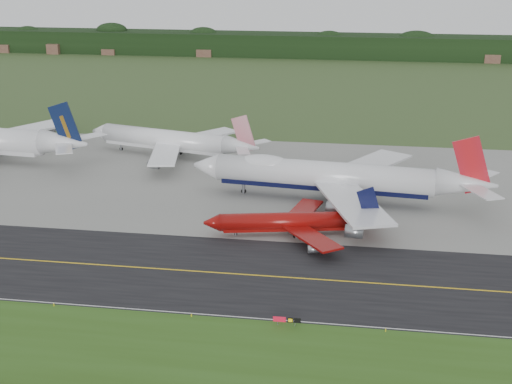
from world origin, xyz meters
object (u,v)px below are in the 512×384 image
at_px(jet_ba_747, 334,176).
at_px(taxiway_sign, 287,320).
at_px(jet_red_737, 295,222).
at_px(jet_star_tail, 173,141).

distance_m(jet_ba_747, taxiway_sign, 59.43).
relative_size(jet_ba_747, jet_red_737, 1.91).
bearing_deg(jet_ba_747, jet_star_tail, 146.60).
relative_size(jet_ba_747, taxiway_sign, 16.24).
bearing_deg(taxiway_sign, jet_star_tail, 115.19).
height_order(jet_red_737, taxiway_sign, jet_red_737).
bearing_deg(jet_ba_747, taxiway_sign, -94.02).
bearing_deg(jet_ba_747, jet_red_737, -107.28).
bearing_deg(jet_star_tail, jet_red_737, -52.81).
distance_m(jet_red_737, taxiway_sign, 37.59).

